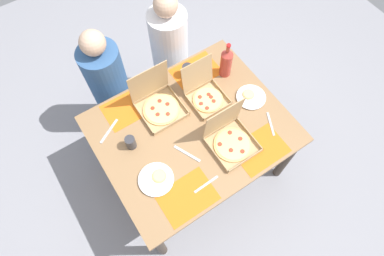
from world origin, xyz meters
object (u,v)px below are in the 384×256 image
object	(u,v)px
pizza_box_edge_far	(159,104)
diner_left_seat	(111,87)
plate_near_left	(251,97)
pizza_box_corner_right	(230,139)
cup_dark	(187,71)
pizza_box_corner_left	(206,94)
soda_bottle	(226,62)
cup_spare	(131,142)
plate_near_right	(156,179)
diner_right_seat	(170,56)

from	to	relation	value
pizza_box_edge_far	diner_left_seat	size ratio (longest dim) A/B	0.29
pizza_box_edge_far	plate_near_left	bearing A→B (deg)	-26.58
pizza_box_corner_right	plate_near_left	distance (m)	0.41
pizza_box_corner_right	plate_near_left	size ratio (longest dim) A/B	1.50
pizza_box_corner_right	cup_dark	distance (m)	0.65
pizza_box_corner_left	soda_bottle	size ratio (longest dim) A/B	0.91
pizza_box_edge_far	cup_spare	size ratio (longest dim) A/B	3.15
pizza_box_edge_far	pizza_box_corner_left	size ratio (longest dim) A/B	1.15
pizza_box_corner_right	plate_near_right	bearing A→B (deg)	175.18
pizza_box_corner_left	pizza_box_edge_far	bearing A→B (deg)	160.24
pizza_box_corner_left	plate_near_right	distance (m)	0.72
pizza_box_corner_left	cup_dark	size ratio (longest dim) A/B	2.72
pizza_box_edge_far	cup_dark	world-z (taller)	pizza_box_edge_far
plate_near_right	diner_right_seat	distance (m)	1.25
pizza_box_corner_right	cup_spare	size ratio (longest dim) A/B	3.08
cup_spare	diner_left_seat	world-z (taller)	diner_left_seat
pizza_box_corner_left	plate_near_left	distance (m)	0.34
plate_near_right	soda_bottle	distance (m)	1.00
plate_near_right	plate_near_left	xyz separation A→B (m)	(0.92, 0.16, 0.00)
diner_left_seat	plate_near_left	bearing A→B (deg)	-46.01
pizza_box_corner_left	diner_left_seat	world-z (taller)	diner_left_seat
pizza_box_edge_far	diner_right_seat	world-z (taller)	diner_right_seat
pizza_box_corner_right	cup_dark	xyz separation A→B (m)	(0.07, 0.64, 0.00)
pizza_box_corner_right	soda_bottle	size ratio (longest dim) A/B	1.03
pizza_box_corner_left	plate_near_left	world-z (taller)	pizza_box_corner_left
cup_dark	soda_bottle	bearing A→B (deg)	-29.54
plate_near_left	cup_spare	distance (m)	0.95
plate_near_right	diner_right_seat	size ratio (longest dim) A/B	0.20
plate_near_left	diner_left_seat	distance (m)	1.19
pizza_box_edge_far	soda_bottle	distance (m)	0.59
pizza_box_edge_far	cup_spare	distance (m)	0.36
plate_near_left	pizza_box_corner_right	bearing A→B (deg)	-149.21
soda_bottle	diner_left_seat	size ratio (longest dim) A/B	0.27
diner_right_seat	diner_left_seat	bearing A→B (deg)	180.00
pizza_box_corner_right	diner_left_seat	size ratio (longest dim) A/B	0.28
plate_near_left	soda_bottle	size ratio (longest dim) A/B	0.69
cup_dark	diner_right_seat	xyz separation A→B (m)	(0.08, 0.40, -0.28)
soda_bottle	pizza_box_corner_right	bearing A→B (deg)	-122.63
pizza_box_edge_far	plate_near_left	size ratio (longest dim) A/B	1.54
soda_bottle	diner_right_seat	distance (m)	0.67
plate_near_left	diner_left_seat	xyz separation A→B (m)	(-0.81, 0.84, -0.25)
pizza_box_corner_left	diner_right_seat	bearing A→B (deg)	83.44
pizza_box_corner_left	cup_spare	bearing A→B (deg)	-176.19
pizza_box_corner_right	diner_right_seat	distance (m)	1.09
diner_left_seat	soda_bottle	bearing A→B (deg)	-34.98
soda_bottle	diner_right_seat	size ratio (longest dim) A/B	0.27
diner_left_seat	diner_right_seat	size ratio (longest dim) A/B	0.97
pizza_box_edge_far	cup_dark	distance (m)	0.36
plate_near_right	plate_near_left	size ratio (longest dim) A/B	1.07
pizza_box_corner_right	plate_near_right	distance (m)	0.57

